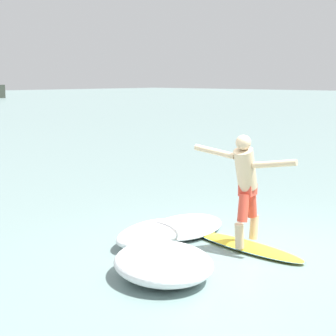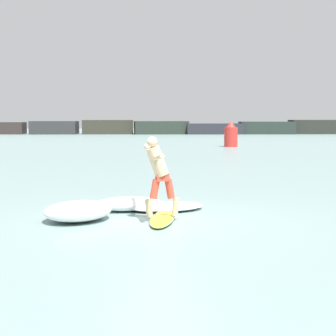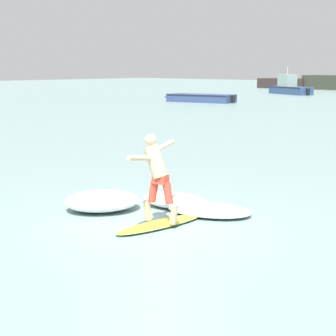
% 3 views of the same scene
% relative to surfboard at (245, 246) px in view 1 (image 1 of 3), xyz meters
% --- Properties ---
extents(ground_plane, '(200.00, 200.00, 0.00)m').
position_rel_surfboard_xyz_m(ground_plane, '(-0.06, -0.09, -0.04)').
color(ground_plane, gray).
extents(surfboard, '(0.71, 2.26, 0.22)m').
position_rel_surfboard_xyz_m(surfboard, '(0.00, 0.00, 0.00)').
color(surfboard, yellow).
rests_on(surfboard, ground).
extents(surfer, '(0.77, 1.55, 1.65)m').
position_rel_surfboard_xyz_m(surfer, '(-0.09, -0.06, 1.01)').
color(surfer, '#C9AD87').
rests_on(surfer, surfboard).
extents(wave_foam_at_tail, '(1.88, 1.98, 0.39)m').
position_rel_surfboard_xyz_m(wave_foam_at_tail, '(-1.73, 0.03, 0.15)').
color(wave_foam_at_tail, white).
rests_on(wave_foam_at_tail, ground).
extents(wave_foam_at_nose, '(1.66, 1.07, 0.32)m').
position_rel_surfboard_xyz_m(wave_foam_at_nose, '(-0.74, 1.20, 0.12)').
color(wave_foam_at_nose, white).
rests_on(wave_foam_at_nose, ground).
extents(wave_foam_beside, '(2.01, 1.57, 0.16)m').
position_rel_surfboard_xyz_m(wave_foam_beside, '(0.11, 1.28, 0.04)').
color(wave_foam_beside, white).
rests_on(wave_foam_beside, ground).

